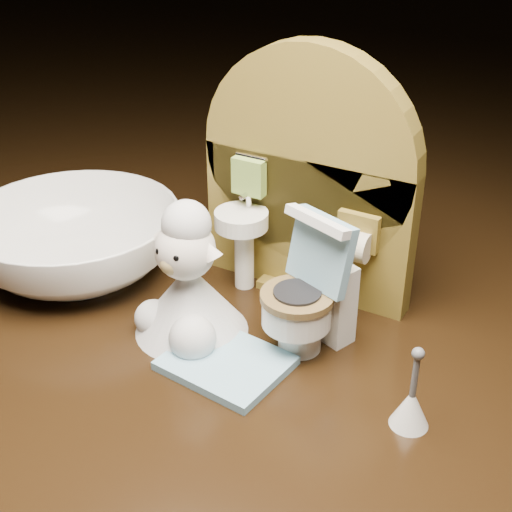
# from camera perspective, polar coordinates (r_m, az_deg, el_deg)

# --- Properties ---
(backdrop_panel) EXTENTS (0.13, 0.05, 0.15)m
(backdrop_panel) POSITION_cam_1_polar(r_m,az_deg,el_deg) (0.41, 4.07, 5.37)
(backdrop_panel) COLOR brown
(backdrop_panel) RESTS_ON ground
(toy_toilet) EXTENTS (0.05, 0.05, 0.08)m
(toy_toilet) POSITION_cam_1_polar(r_m,az_deg,el_deg) (0.38, 4.41, -3.50)
(toy_toilet) COLOR white
(toy_toilet) RESTS_ON ground
(bath_mat) EXTENTS (0.07, 0.06, 0.00)m
(bath_mat) POSITION_cam_1_polar(r_m,az_deg,el_deg) (0.38, -2.40, -8.55)
(bath_mat) COLOR #7FB3CD
(bath_mat) RESTS_ON ground
(toilet_brush) EXTENTS (0.02, 0.02, 0.04)m
(toilet_brush) POSITION_cam_1_polar(r_m,az_deg,el_deg) (0.35, 12.29, -11.57)
(toilet_brush) COLOR white
(toilet_brush) RESTS_ON ground
(plush_lamb) EXTENTS (0.06, 0.06, 0.08)m
(plush_lamb) POSITION_cam_1_polar(r_m,az_deg,el_deg) (0.39, -5.47, -2.66)
(plush_lamb) COLOR silver
(plush_lamb) RESTS_ON ground
(ceramic_bowl) EXTENTS (0.17, 0.17, 0.04)m
(ceramic_bowl) POSITION_cam_1_polar(r_m,az_deg,el_deg) (0.46, -14.26, 1.16)
(ceramic_bowl) COLOR white
(ceramic_bowl) RESTS_ON ground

